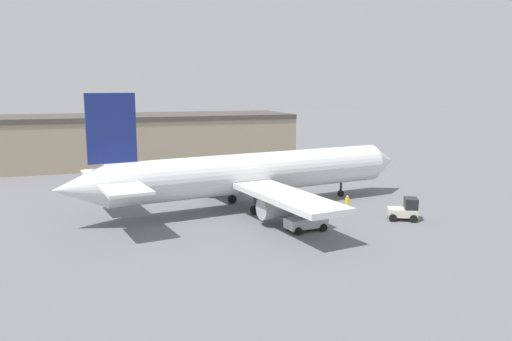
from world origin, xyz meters
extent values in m
plane|color=slate|center=(0.00, 0.00, 0.00)|extent=(400.00, 400.00, 0.00)
cube|color=gray|center=(-14.58, 33.80, 3.55)|extent=(60.11, 14.14, 7.10)
cube|color=#47423D|center=(-14.58, 33.80, 7.45)|extent=(60.11, 14.42, 0.70)
cylinder|color=silver|center=(0.00, 0.00, 3.61)|extent=(30.14, 8.98, 3.97)
cone|color=silver|center=(16.30, 2.81, 3.61)|extent=(3.79, 4.37, 3.89)
cone|color=silver|center=(-16.88, -2.91, 3.61)|extent=(4.94, 4.46, 3.77)
cube|color=silver|center=(-2.93, 8.23, 2.91)|extent=(6.21, 13.74, 0.50)
cube|color=silver|center=(-0.01, -8.74, 2.91)|extent=(6.21, 13.74, 0.50)
cylinder|color=#ADADB2|center=(-2.60, 6.27, 1.55)|extent=(3.29, 2.41, 1.93)
cylinder|color=#ADADB2|center=(-0.35, -6.78, 1.55)|extent=(3.29, 2.41, 1.93)
cube|color=navy|center=(-13.95, -2.40, 8.62)|extent=(4.24, 1.08, 6.06)
cube|color=silver|center=(-14.69, 1.90, 4.00)|extent=(4.33, 5.30, 0.24)
cube|color=silver|center=(-13.21, -6.70, 4.00)|extent=(4.33, 5.30, 0.24)
cylinder|color=#38383D|center=(10.61, 1.83, 0.81)|extent=(0.28, 0.28, 1.62)
cylinder|color=black|center=(10.61, 1.83, 0.35)|extent=(0.75, 0.46, 0.70)
cylinder|color=#38383D|center=(-1.04, -2.80, 0.81)|extent=(0.28, 0.28, 1.62)
cylinder|color=black|center=(-1.04, -2.80, 0.45)|extent=(0.95, 0.50, 0.90)
cylinder|color=#38383D|center=(-1.91, 2.29, 0.81)|extent=(0.28, 0.28, 1.62)
cylinder|color=black|center=(-1.91, 2.29, 0.45)|extent=(0.95, 0.50, 0.90)
cylinder|color=#1E2338|center=(7.53, -5.36, 0.44)|extent=(0.29, 0.29, 0.88)
cylinder|color=yellow|center=(7.53, -5.36, 1.22)|extent=(0.40, 0.40, 0.69)
sphere|color=tan|center=(7.53, -5.36, 1.70)|extent=(0.26, 0.26, 0.26)
cube|color=beige|center=(11.39, -8.80, 0.71)|extent=(3.12, 2.75, 0.71)
cube|color=black|center=(12.03, -9.14, 1.57)|extent=(1.74, 1.92, 1.01)
cylinder|color=black|center=(11.79, -9.99, 0.35)|extent=(0.75, 0.57, 0.70)
cylinder|color=black|center=(12.60, -8.45, 0.35)|extent=(0.75, 0.57, 0.70)
cylinder|color=black|center=(10.18, -9.15, 0.35)|extent=(0.75, 0.57, 0.70)
cylinder|color=black|center=(10.98, -7.60, 0.35)|extent=(0.75, 0.57, 0.70)
cube|color=#B2B2B7|center=(1.44, -9.37, 0.76)|extent=(3.78, 2.07, 0.84)
cube|color=black|center=(2.44, -9.22, 1.77)|extent=(1.77, 1.62, 1.20)
cube|color=#333333|center=(0.81, -9.47, 1.78)|extent=(2.36, 1.41, 0.84)
cylinder|color=black|center=(2.80, -9.96, 0.34)|extent=(0.71, 0.38, 0.68)
cylinder|color=black|center=(2.57, -8.42, 0.34)|extent=(0.71, 0.38, 0.68)
cylinder|color=black|center=(0.32, -10.33, 0.34)|extent=(0.71, 0.38, 0.68)
cylinder|color=black|center=(0.09, -8.79, 0.34)|extent=(0.71, 0.38, 0.68)
camera|label=1|loc=(-15.37, -47.23, 12.21)|focal=35.00mm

